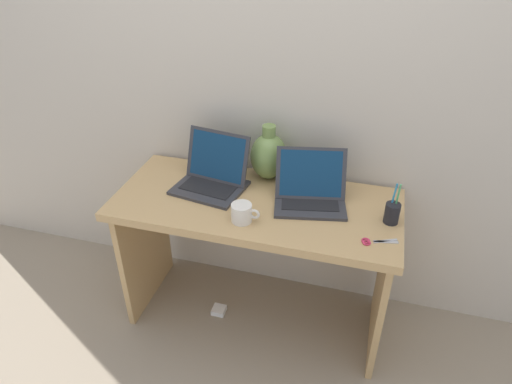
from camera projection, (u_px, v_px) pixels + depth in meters
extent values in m
plane|color=gray|center=(256.00, 314.00, 2.48)|extent=(6.00, 6.00, 0.00)
cube|color=beige|center=(275.00, 80.00, 2.10)|extent=(4.40, 0.04, 2.40)
cube|color=tan|center=(256.00, 205.00, 2.10)|extent=(1.31, 0.57, 0.04)
cube|color=tan|center=(145.00, 245.00, 2.44)|extent=(0.03, 0.49, 0.70)
cube|color=tan|center=(381.00, 289.00, 2.16)|extent=(0.03, 0.49, 0.70)
cube|color=#333338|center=(210.00, 188.00, 2.17)|extent=(0.35, 0.30, 0.01)
cube|color=black|center=(209.00, 186.00, 2.17)|extent=(0.27, 0.19, 0.00)
cube|color=#333338|center=(217.00, 156.00, 2.17)|extent=(0.32, 0.13, 0.24)
cube|color=navy|center=(217.00, 156.00, 2.17)|extent=(0.29, 0.12, 0.21)
cube|color=#333338|center=(310.00, 203.00, 2.06)|extent=(0.36, 0.30, 0.01)
cube|color=black|center=(310.00, 201.00, 2.06)|extent=(0.28, 0.19, 0.00)
cube|color=#333338|center=(311.00, 173.00, 2.06)|extent=(0.33, 0.17, 0.22)
cube|color=navy|center=(311.00, 173.00, 2.06)|extent=(0.29, 0.15, 0.19)
ellipsoid|color=#75934C|center=(269.00, 156.00, 2.21)|extent=(0.18, 0.18, 0.23)
cylinder|color=#75934C|center=(269.00, 131.00, 2.14)|extent=(0.06, 0.06, 0.06)
cylinder|color=white|center=(242.00, 213.00, 1.94)|extent=(0.09, 0.09, 0.08)
torus|color=white|center=(254.00, 214.00, 1.92)|extent=(0.05, 0.01, 0.05)
cylinder|color=black|center=(392.00, 213.00, 1.93)|extent=(0.06, 0.06, 0.09)
cylinder|color=#4CA566|center=(397.00, 200.00, 1.90)|extent=(0.01, 0.02, 0.16)
cylinder|color=#338CBF|center=(393.00, 200.00, 1.91)|extent=(0.02, 0.01, 0.15)
cube|color=#B7B7BC|center=(385.00, 241.00, 1.84)|extent=(0.10, 0.05, 0.00)
cube|color=#B7B7BC|center=(386.00, 242.00, 1.83)|extent=(0.10, 0.03, 0.00)
torus|color=#D83359|center=(367.00, 243.00, 1.83)|extent=(0.03, 0.04, 0.01)
torus|color=#D83359|center=(366.00, 241.00, 1.84)|extent=(0.03, 0.03, 0.01)
cube|color=white|center=(219.00, 310.00, 2.49)|extent=(0.07, 0.07, 0.03)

